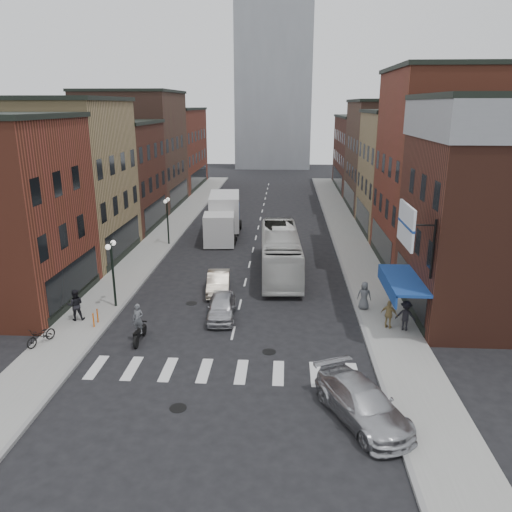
{
  "coord_description": "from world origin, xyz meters",
  "views": [
    {
      "loc": [
        2.71,
        -23.24,
        11.75
      ],
      "look_at": [
        0.93,
        5.99,
        2.83
      ],
      "focal_mm": 35.0,
      "sensor_mm": 36.0,
      "label": 1
    }
  ],
  "objects": [
    {
      "name": "ped_right_a",
      "position": [
        9.19,
        1.68,
        0.98
      ],
      "size": [
        1.19,
        0.89,
        1.66
      ],
      "primitive_type": "imported",
      "rotation": [
        0.0,
        0.0,
        2.76
      ],
      "color": "black",
      "rests_on": "sidewalk_right"
    },
    {
      "name": "sidewalk_right",
      "position": [
        8.5,
        22.0,
        0.07
      ],
      "size": [
        3.0,
        74.0,
        0.15
      ],
      "primitive_type": "cube",
      "color": "gray",
      "rests_on": "ground"
    },
    {
      "name": "curb_left",
      "position": [
        -7.0,
        22.0,
        0.0
      ],
      "size": [
        0.2,
        74.0,
        0.16
      ],
      "primitive_type": "cube",
      "color": "gray",
      "rests_on": "ground"
    },
    {
      "name": "bldg_left_far_a",
      "position": [
        -14.99,
        35.0,
        6.65
      ],
      "size": [
        10.3,
        12.2,
        13.3
      ],
      "color": "brown",
      "rests_on": "ground"
    },
    {
      "name": "sedan_left_near",
      "position": [
        -0.87,
        3.0,
        0.67
      ],
      "size": [
        1.81,
        4.01,
        1.34
      ],
      "primitive_type": "imported",
      "rotation": [
        0.0,
        0.0,
        0.06
      ],
      "color": "#B6B6BB",
      "rests_on": "ground"
    },
    {
      "name": "bldg_right_far_b",
      "position": [
        14.99,
        49.0,
        5.15
      ],
      "size": [
        10.3,
        16.2,
        10.3
      ],
      "color": "#4E271C",
      "rests_on": "ground"
    },
    {
      "name": "bldg_right_mid_b",
      "position": [
        14.99,
        24.0,
        5.65
      ],
      "size": [
        10.3,
        10.2,
        11.3
      ],
      "color": "tan",
      "rests_on": "ground"
    },
    {
      "name": "curb_right",
      "position": [
        7.0,
        22.0,
        0.0
      ],
      "size": [
        0.2,
        74.0,
        0.16
      ],
      "primitive_type": "cube",
      "color": "gray",
      "rests_on": "ground"
    },
    {
      "name": "crosswalk_stripes",
      "position": [
        0.0,
        -3.0,
        0.0
      ],
      "size": [
        12.0,
        2.2,
        0.01
      ],
      "primitive_type": "cube",
      "color": "silver",
      "rests_on": "ground"
    },
    {
      "name": "parked_bicycle",
      "position": [
        -9.49,
        -1.11,
        0.61
      ],
      "size": [
        1.23,
        1.84,
        0.91
      ],
      "primitive_type": "imported",
      "rotation": [
        0.0,
        0.0,
        -0.39
      ],
      "color": "black",
      "rests_on": "sidewalk_left"
    },
    {
      "name": "streetlamp_near",
      "position": [
        -7.4,
        4.0,
        2.91
      ],
      "size": [
        0.32,
        1.22,
        4.11
      ],
      "color": "black",
      "rests_on": "ground"
    },
    {
      "name": "bldg_left_mid_a",
      "position": [
        -14.99,
        14.0,
        6.15
      ],
      "size": [
        10.3,
        10.2,
        12.3
      ],
      "color": "tan",
      "rests_on": "ground"
    },
    {
      "name": "awning_blue",
      "position": [
        8.93,
        2.5,
        2.63
      ],
      "size": [
        1.8,
        5.0,
        0.78
      ],
      "color": "navy",
      "rests_on": "ground"
    },
    {
      "name": "motorcycle_rider",
      "position": [
        -4.69,
        -0.32,
        0.98
      ],
      "size": [
        0.62,
        2.06,
        2.1
      ],
      "rotation": [
        0.0,
        0.0,
        -0.13
      ],
      "color": "black",
      "rests_on": "ground"
    },
    {
      "name": "billboard_sign",
      "position": [
        8.59,
        0.5,
        6.13
      ],
      "size": [
        1.52,
        3.0,
        3.7
      ],
      "color": "black",
      "rests_on": "ground"
    },
    {
      "name": "bldg_right_corner",
      "position": [
        14.99,
        4.5,
        6.15
      ],
      "size": [
        10.3,
        9.2,
        12.3
      ],
      "color": "#4E271C",
      "rests_on": "ground"
    },
    {
      "name": "bike_rack",
      "position": [
        -7.6,
        1.3,
        0.55
      ],
      "size": [
        0.08,
        0.68,
        0.8
      ],
      "color": "#D8590C",
      "rests_on": "sidewalk_left"
    },
    {
      "name": "transit_bus",
      "position": [
        2.36,
        11.21,
        1.56
      ],
      "size": [
        3.18,
        11.32,
        3.12
      ],
      "primitive_type": "imported",
      "rotation": [
        0.0,
        0.0,
        0.05
      ],
      "color": "silver",
      "rests_on": "ground"
    },
    {
      "name": "bldg_right_mid_a",
      "position": [
        15.0,
        14.0,
        7.15
      ],
      "size": [
        10.3,
        10.2,
        14.3
      ],
      "color": "brown",
      "rests_on": "ground"
    },
    {
      "name": "ped_right_b",
      "position": [
        8.35,
        1.87,
        0.94
      ],
      "size": [
        1.03,
        0.87,
        1.57
      ],
      "primitive_type": "imported",
      "rotation": [
        0.0,
        0.0,
        2.61
      ],
      "color": "olive",
      "rests_on": "sidewalk_right"
    },
    {
      "name": "bldg_left_mid_b",
      "position": [
        -14.99,
        24.0,
        5.15
      ],
      "size": [
        10.3,
        10.2,
        10.3
      ],
      "color": "#4E271C",
      "rests_on": "ground"
    },
    {
      "name": "bldg_left_far_b",
      "position": [
        -14.99,
        49.0,
        5.65
      ],
      "size": [
        10.3,
        16.2,
        11.3
      ],
      "color": "brown",
      "rests_on": "ground"
    },
    {
      "name": "sidewalk_left",
      "position": [
        -8.5,
        22.0,
        0.07
      ],
      "size": [
        3.0,
        74.0,
        0.15
      ],
      "primitive_type": "cube",
      "color": "gray",
      "rests_on": "ground"
    },
    {
      "name": "ped_right_c",
      "position": [
        7.4,
        4.45,
        0.98
      ],
      "size": [
        0.9,
        0.67,
        1.67
      ],
      "primitive_type": "imported",
      "rotation": [
        0.0,
        0.0,
        2.96
      ],
      "color": "#54575B",
      "rests_on": "sidewalk_right"
    },
    {
      "name": "bldg_right_far_a",
      "position": [
        14.99,
        35.0,
        6.15
      ],
      "size": [
        10.3,
        12.2,
        12.3
      ],
      "color": "brown",
      "rests_on": "ground"
    },
    {
      "name": "curb_car",
      "position": [
        5.79,
        -6.3,
        0.73
      ],
      "size": [
        3.96,
        5.39,
        1.45
      ],
      "primitive_type": "imported",
      "rotation": [
        0.0,
        0.0,
        0.44
      ],
      "color": "#AFB0B4",
      "rests_on": "ground"
    },
    {
      "name": "ped_left_solo",
      "position": [
        -8.91,
        1.88,
        1.05
      ],
      "size": [
        0.98,
        0.73,
        1.79
      ],
      "primitive_type": "imported",
      "rotation": [
        0.0,
        0.0,
        3.44
      ],
      "color": "black",
      "rests_on": "sidewalk_left"
    },
    {
      "name": "ground",
      "position": [
        0.0,
        0.0,
        0.0
      ],
      "size": [
        160.0,
        160.0,
        0.0
      ],
      "primitive_type": "plane",
      "color": "black",
      "rests_on": "ground"
    },
    {
      "name": "streetlamp_far",
      "position": [
        -7.4,
        18.0,
        2.91
      ],
      "size": [
        0.32,
        1.22,
        4.11
      ],
      "color": "black",
      "rests_on": "ground"
    },
    {
      "name": "box_truck",
      "position": [
        -2.99,
        21.02,
        1.88
      ],
      "size": [
        3.19,
        8.94,
        3.8
      ],
      "rotation": [
        0.0,
        0.0,
        0.09
      ],
      "color": "silver",
      "rests_on": "ground"
    },
    {
      "name": "distant_tower",
      "position": [
        0.0,
        78.0,
        25.0
      ],
      "size": [
        14.0,
        14.0,
        50.0
      ],
      "primitive_type": "cube",
      "color": "#9399A0",
      "rests_on": "ground"
    },
    {
      "name": "sedan_left_far",
      "position": [
        -1.59,
        7.07,
        0.66
      ],
      "size": [
        1.74,
        4.11,
        1.32
      ],
      "primitive_type": "imported",
      "rotation": [
        0.0,
        0.0,
        0.09
      ],
      "color": "beige",
      "rests_on": "ground"
    }
  ]
}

